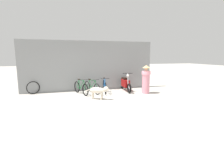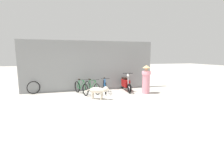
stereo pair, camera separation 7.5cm
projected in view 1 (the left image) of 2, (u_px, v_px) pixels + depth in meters
ground_plane at (104, 104)px, 7.47m from camera, size 60.00×60.00×0.00m
shop_wall_back at (90, 66)px, 10.34m from camera, size 7.81×0.20×2.90m
bicycle_0 at (81, 88)px, 9.38m from camera, size 0.63×1.58×0.84m
bicycle_1 at (92, 87)px, 9.65m from camera, size 0.65×1.59×0.79m
bicycle_2 at (105, 86)px, 9.75m from camera, size 0.46×1.68×0.85m
motorcycle at (125, 84)px, 10.26m from camera, size 0.58×1.94×1.08m
stray_dog at (99, 90)px, 8.25m from camera, size 1.10×0.77×0.64m
person_in_robes at (146, 79)px, 9.53m from camera, size 0.67×0.67×1.55m
spare_tire_left at (33, 88)px, 9.38m from camera, size 0.66×0.31×0.70m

